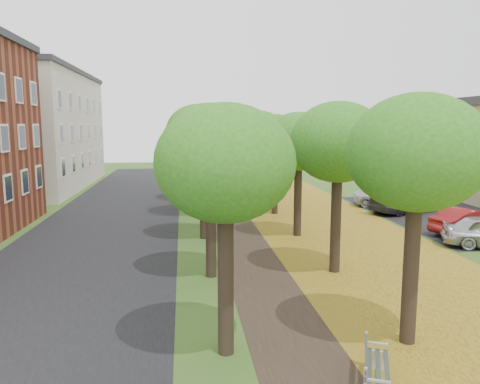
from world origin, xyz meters
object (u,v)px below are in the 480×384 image
object	(u,v)px
bench	(375,369)
car_white	(388,197)
car_red	(468,221)
car_grey	(404,201)

from	to	relation	value
bench	car_white	distance (m)	23.91
car_red	car_white	bearing A→B (deg)	-14.56
car_red	car_white	xyz separation A→B (m)	(-0.44, 8.57, -0.05)
car_red	car_white	size ratio (longest dim) A/B	0.91
bench	car_grey	size ratio (longest dim) A/B	0.37
car_white	car_grey	bearing A→B (deg)	-164.12
car_red	car_grey	xyz separation A→B (m)	(-0.44, 6.28, 0.04)
bench	car_red	world-z (taller)	car_red
car_grey	car_white	distance (m)	2.29
bench	car_white	bearing A→B (deg)	-2.60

